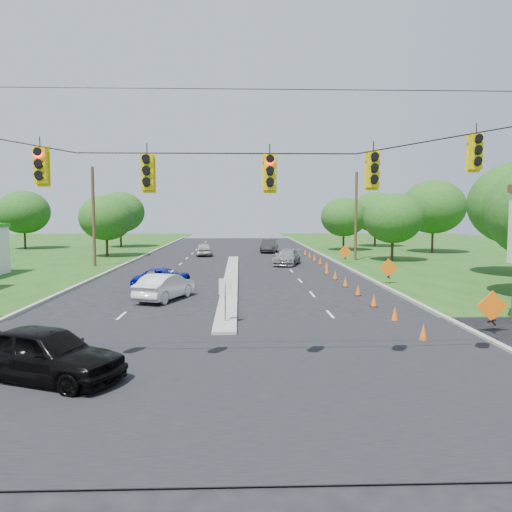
{
  "coord_description": "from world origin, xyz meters",
  "views": [
    {
      "loc": [
        0.62,
        -15.48,
        4.91
      ],
      "look_at": [
        1.43,
        8.66,
        2.8
      ],
      "focal_mm": 35.0,
      "sensor_mm": 36.0,
      "label": 1
    }
  ],
  "objects": [
    {
      "name": "ground",
      "position": [
        0.0,
        0.0,
        0.0
      ],
      "size": [
        160.0,
        160.0,
        0.0
      ],
      "primitive_type": "plane",
      "color": "black",
      "rests_on": "ground"
    },
    {
      "name": "cross_street",
      "position": [
        0.0,
        0.0,
        0.0
      ],
      "size": [
        160.0,
        14.0,
        0.02
      ],
      "primitive_type": "cube",
      "color": "black",
      "rests_on": "ground"
    },
    {
      "name": "curb_left",
      "position": [
        -10.1,
        30.0,
        0.0
      ],
      "size": [
        0.25,
        110.0,
        0.16
      ],
      "primitive_type": "cube",
      "color": "gray",
      "rests_on": "ground"
    },
    {
      "name": "curb_right",
      "position": [
        10.1,
        30.0,
        0.0
      ],
      "size": [
        0.25,
        110.0,
        0.16
      ],
      "primitive_type": "cube",
      "color": "gray",
      "rests_on": "ground"
    },
    {
      "name": "median",
      "position": [
        0.0,
        21.0,
        0.0
      ],
      "size": [
        1.0,
        34.0,
        0.18
      ],
      "primitive_type": "cube",
      "color": "gray",
      "rests_on": "ground"
    },
    {
      "name": "median_sign",
      "position": [
        0.0,
        6.0,
        1.46
      ],
      "size": [
        0.55,
        0.06,
        2.05
      ],
      "color": "gray",
      "rests_on": "ground"
    },
    {
      "name": "signal_span",
      "position": [
        -0.05,
        -1.0,
        4.97
      ],
      "size": [
        25.6,
        0.32,
        9.0
      ],
      "color": "#422D1C",
      "rests_on": "ground"
    },
    {
      "name": "utility_pole_far_left",
      "position": [
        -12.5,
        30.0,
        4.5
      ],
      "size": [
        0.28,
        0.28,
        9.0
      ],
      "primitive_type": "cylinder",
      "color": "#422D1C",
      "rests_on": "ground"
    },
    {
      "name": "utility_pole_far_right",
      "position": [
        12.5,
        35.0,
        4.5
      ],
      "size": [
        0.28,
        0.28,
        9.0
      ],
      "primitive_type": "cylinder",
      "color": "#422D1C",
      "rests_on": "ground"
    },
    {
      "name": "cone_0",
      "position": [
        7.64,
        3.0,
        0.35
      ],
      "size": [
        0.32,
        0.32,
        0.7
      ],
      "primitive_type": "cone",
      "color": "#EF5B13",
      "rests_on": "ground"
    },
    {
      "name": "cone_1",
      "position": [
        7.64,
        6.5,
        0.35
      ],
      "size": [
        0.32,
        0.32,
        0.7
      ],
      "primitive_type": "cone",
      "color": "#EF5B13",
      "rests_on": "ground"
    },
    {
      "name": "cone_2",
      "position": [
        7.64,
        10.0,
        0.35
      ],
      "size": [
        0.32,
        0.32,
        0.7
      ],
      "primitive_type": "cone",
      "color": "#EF5B13",
      "rests_on": "ground"
    },
    {
      "name": "cone_3",
      "position": [
        7.64,
        13.5,
        0.35
      ],
      "size": [
        0.32,
        0.32,
        0.7
      ],
      "primitive_type": "cone",
      "color": "#EF5B13",
      "rests_on": "ground"
    },
    {
      "name": "cone_4",
      "position": [
        7.64,
        17.0,
        0.35
      ],
      "size": [
        0.32,
        0.32,
        0.7
      ],
      "primitive_type": "cone",
      "color": "#EF5B13",
      "rests_on": "ground"
    },
    {
      "name": "cone_5",
      "position": [
        7.64,
        20.5,
        0.35
      ],
      "size": [
        0.32,
        0.32,
        0.7
      ],
      "primitive_type": "cone",
      "color": "#EF5B13",
      "rests_on": "ground"
    },
    {
      "name": "cone_6",
      "position": [
        7.64,
        24.0,
        0.35
      ],
      "size": [
        0.32,
        0.32,
        0.7
      ],
      "primitive_type": "cone",
      "color": "#EF5B13",
      "rests_on": "ground"
    },
    {
      "name": "cone_7",
      "position": [
        8.24,
        27.5,
        0.35
      ],
      "size": [
        0.32,
        0.32,
        0.7
      ],
      "primitive_type": "cone",
      "color": "#EF5B13",
      "rests_on": "ground"
    },
    {
      "name": "cone_8",
      "position": [
        8.24,
        31.0,
        0.35
      ],
      "size": [
        0.32,
        0.32,
        0.7
      ],
      "primitive_type": "cone",
      "color": "#EF5B13",
      "rests_on": "ground"
    },
    {
      "name": "cone_9",
      "position": [
        8.24,
        34.5,
        0.35
      ],
      "size": [
        0.32,
        0.32,
        0.7
      ],
      "primitive_type": "cone",
      "color": "#EF5B13",
      "rests_on": "ground"
    },
    {
      "name": "cone_10",
      "position": [
        8.24,
        38.0,
        0.35
      ],
      "size": [
        0.32,
        0.32,
        0.7
      ],
      "primitive_type": "cone",
      "color": "#EF5B13",
      "rests_on": "ground"
    },
    {
      "name": "cone_11",
      "position": [
        8.24,
        41.5,
        0.35
      ],
      "size": [
        0.32,
        0.32,
        0.7
      ],
      "primitive_type": "cone",
      "color": "#EF5B13",
      "rests_on": "ground"
    },
    {
      "name": "work_sign_0",
      "position": [
        10.8,
        4.0,
        1.09
      ],
      "size": [
        1.27,
        0.58,
        1.37
      ],
      "color": "black",
      "rests_on": "ground"
    },
    {
      "name": "work_sign_1",
      "position": [
        10.8,
        18.0,
        1.09
      ],
      "size": [
        1.27,
        0.58,
        1.37
      ],
      "color": "black",
      "rests_on": "ground"
    },
    {
      "name": "work_sign_2",
      "position": [
        10.8,
        32.0,
        1.09
      ],
      "size": [
        1.27,
        0.58,
        1.37
      ],
      "color": "black",
      "rests_on": "ground"
    },
    {
      "name": "tree_4",
      "position": [
        -28.0,
        52.0,
        4.96
      ],
      "size": [
        6.72,
        6.72,
        7.84
      ],
      "color": "black",
      "rests_on": "ground"
    },
    {
      "name": "tree_5",
      "position": [
        -14.0,
        40.0,
        4.34
      ],
      "size": [
        5.88,
        5.88,
        6.86
      ],
      "color": "black",
      "rests_on": "ground"
    },
    {
      "name": "tree_6",
      "position": [
        -16.0,
        55.0,
        4.96
      ],
      "size": [
        6.72,
        6.72,
        7.84
      ],
      "color": "black",
      "rests_on": "ground"
    },
    {
      "name": "tree_9",
      "position": [
        16.0,
        34.0,
        4.34
      ],
      "size": [
        5.88,
        5.88,
        6.86
      ],
      "color": "black",
      "rests_on": "ground"
    },
    {
      "name": "tree_10",
      "position": [
        24.0,
        44.0,
        5.58
      ],
      "size": [
        7.56,
        7.56,
        8.82
      ],
      "color": "black",
      "rests_on": "ground"
    },
    {
      "name": "tree_11",
      "position": [
        20.0,
        55.0,
        4.96
      ],
      "size": [
        6.72,
        6.72,
        7.84
      ],
      "color": "black",
      "rests_on": "ground"
    },
    {
      "name": "tree_12",
      "position": [
        14.0,
        48.0,
        4.34
      ],
      "size": [
        5.88,
        5.88,
        6.86
      ],
      "color": "black",
      "rests_on": "ground"
    },
    {
      "name": "black_sedan",
      "position": [
        -5.03,
        -1.1,
        0.82
      ],
      "size": [
        5.19,
        3.61,
        1.64
      ],
      "primitive_type": "imported",
      "rotation": [
        0.0,
        0.0,
        1.18
      ],
      "color": "black",
      "rests_on": "ground"
    },
    {
      "name": "white_sedan",
      "position": [
        -3.57,
        12.51,
        0.75
      ],
      "size": [
        3.09,
        4.81,
        1.5
      ],
      "primitive_type": "imported",
      "rotation": [
        0.0,
        0.0,
        2.78
      ],
      "color": "silver",
      "rests_on": "ground"
    },
    {
      "name": "blue_pickup",
      "position": [
        -4.3,
        16.46,
        0.69
      ],
      "size": [
        3.58,
        5.41,
        1.38
      ],
      "primitive_type": "imported",
      "rotation": [
        0.0,
        0.0,
        2.86
      ],
      "color": "#080E91",
      "rests_on": "ground"
    },
    {
      "name": "silver_car_far",
      "position": [
        5.08,
        30.93,
        0.72
      ],
      "size": [
        3.3,
        5.32,
        1.44
      ],
      "primitive_type": "imported",
      "rotation": [
        0.0,
        0.0,
        -0.28
      ],
      "color": "gray",
      "rests_on": "ground"
    },
    {
      "name": "silver_car_oncoming",
      "position": [
        -3.37,
        41.13,
        0.74
      ],
      "size": [
        2.0,
        4.45,
        1.49
      ],
      "primitive_type": "imported",
      "rotation": [
        0.0,
        0.0,
        3.2
      ],
      "color": "#A3A3A3",
      "rests_on": "ground"
    },
    {
      "name": "dark_car_receding",
      "position": [
        4.33,
        45.8,
        0.81
      ],
      "size": [
        2.57,
        5.12,
        1.61
      ],
      "primitive_type": "imported",
      "rotation": [
        0.0,
        0.0,
        -0.19
      ],
      "color": "black",
      "rests_on": "ground"
    }
  ]
}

